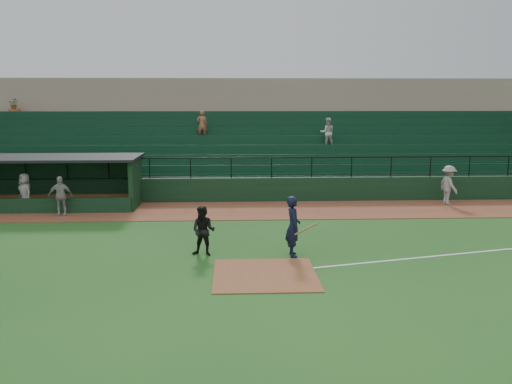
{
  "coord_description": "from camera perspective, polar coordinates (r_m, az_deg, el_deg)",
  "views": [
    {
      "loc": [
        -0.91,
        -15.74,
        5.09
      ],
      "look_at": [
        0.0,
        5.0,
        1.4
      ],
      "focal_mm": 37.14,
      "sensor_mm": 36.0,
      "label": 1
    }
  ],
  "objects": [
    {
      "name": "dugout_player_a",
      "position": [
        24.58,
        -20.33,
        -0.38
      ],
      "size": [
        1.07,
        0.6,
        1.73
      ],
      "primitive_type": "imported",
      "rotation": [
        0.0,
        0.0,
        0.18
      ],
      "color": "#A49F99",
      "rests_on": "warning_track"
    },
    {
      "name": "ground",
      "position": [
        16.57,
        0.76,
        -7.81
      ],
      "size": [
        90.0,
        90.0,
        0.0
      ],
      "primitive_type": "plane",
      "color": "#1F501A",
      "rests_on": "ground"
    },
    {
      "name": "runner",
      "position": [
        27.09,
        20.04,
        0.72
      ],
      "size": [
        0.93,
        1.33,
        1.88
      ],
      "primitive_type": "imported",
      "rotation": [
        0.0,
        0.0,
        1.77
      ],
      "color": "#99948F",
      "rests_on": "warning_track"
    },
    {
      "name": "dugout_player_b",
      "position": [
        26.06,
        -23.59,
        -0.03
      ],
      "size": [
        1.0,
        0.98,
        1.73
      ],
      "primitive_type": "imported",
      "rotation": [
        0.0,
        0.0,
        -0.75
      ],
      "color": "#9B9691",
      "rests_on": "warning_track"
    },
    {
      "name": "dugout",
      "position": [
        27.06,
        -21.55,
        1.39
      ],
      "size": [
        8.9,
        3.2,
        2.42
      ],
      "color": "black",
      "rests_on": "ground"
    },
    {
      "name": "warning_track",
      "position": [
        24.29,
        -0.31,
        -1.98
      ],
      "size": [
        40.0,
        4.0,
        0.03
      ],
      "primitive_type": "cube",
      "color": "brown",
      "rests_on": "ground"
    },
    {
      "name": "stadium_structure",
      "position": [
        32.33,
        -0.89,
        5.13
      ],
      "size": [
        38.0,
        13.08,
        6.4
      ],
      "color": "black",
      "rests_on": "ground"
    },
    {
      "name": "foul_line",
      "position": [
        19.8,
        24.46,
        -5.73
      ],
      "size": [
        17.49,
        4.44,
        0.01
      ],
      "primitive_type": "cube",
      "rotation": [
        0.0,
        0.0,
        0.24
      ],
      "color": "white",
      "rests_on": "ground"
    },
    {
      "name": "home_plate_dirt",
      "position": [
        15.62,
        0.97,
        -8.89
      ],
      "size": [
        3.0,
        3.0,
        0.03
      ],
      "primitive_type": "cube",
      "color": "brown",
      "rests_on": "ground"
    },
    {
      "name": "umpire",
      "position": [
        17.38,
        -5.68,
        -4.19
      ],
      "size": [
        0.93,
        0.81,
        1.64
      ],
      "primitive_type": "imported",
      "rotation": [
        0.0,
        0.0,
        -0.26
      ],
      "color": "black",
      "rests_on": "ground"
    },
    {
      "name": "batter_at_plate",
      "position": [
        17.23,
        4.02,
        -3.71
      ],
      "size": [
        1.05,
        0.75,
        1.98
      ],
      "color": "black",
      "rests_on": "ground"
    }
  ]
}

